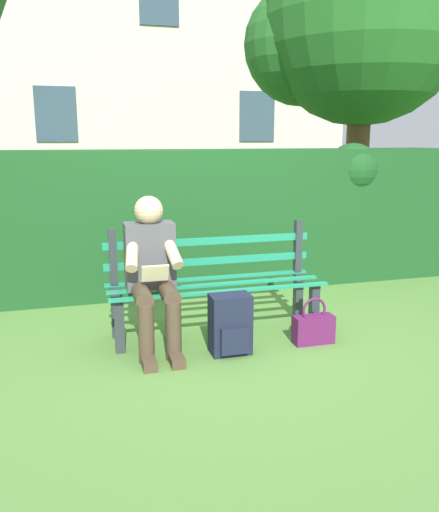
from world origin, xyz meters
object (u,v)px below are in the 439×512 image
object	(u,v)px
park_bench	(214,282)
person_seated	(152,269)
backpack	(231,325)
tree_far	(353,26)
handbag	(313,328)

from	to	relation	value
park_bench	person_seated	xyz separation A→B (m)	(0.53, 0.17, 0.19)
backpack	tree_far	xyz separation A→B (m)	(-2.93, -3.64, 2.93)
park_bench	person_seated	world-z (taller)	person_seated
handbag	tree_far	size ratio (longest dim) A/B	0.08
person_seated	backpack	distance (m)	0.73
person_seated	handbag	size ratio (longest dim) A/B	3.11
backpack	tree_far	size ratio (longest dim) A/B	0.10
park_bench	person_seated	size ratio (longest dim) A/B	1.51
park_bench	tree_far	bearing A→B (deg)	-132.71
park_bench	tree_far	world-z (taller)	tree_far
handbag	tree_far	bearing A→B (deg)	-121.63
tree_far	backpack	bearing A→B (deg)	51.23
park_bench	handbag	distance (m)	0.88
person_seated	handbag	bearing A→B (deg)	166.70
person_seated	tree_far	distance (m)	5.44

